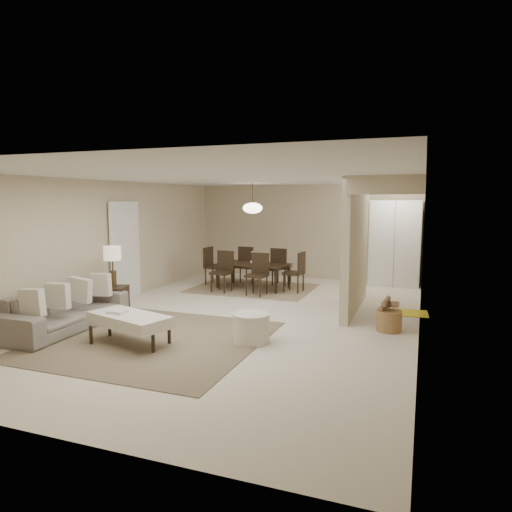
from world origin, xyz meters
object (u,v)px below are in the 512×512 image
at_px(ottoman_bench, 130,320).
at_px(side_table, 114,300).
at_px(round_pouf, 251,328).
at_px(sofa, 65,310).
at_px(dining_table, 253,276).
at_px(wicker_basket, 389,321).
at_px(pantry_cabinet, 395,243).

xyz_separation_m(ottoman_bench, side_table, (-1.42, 1.49, -0.11)).
relative_size(side_table, round_pouf, 0.90).
bearing_deg(round_pouf, sofa, -172.37).
xyz_separation_m(sofa, dining_table, (1.66, 4.30, -0.03)).
xyz_separation_m(sofa, ottoman_bench, (1.47, -0.30, 0.04)).
height_order(wicker_basket, dining_table, dining_table).
bearing_deg(sofa, round_pouf, -83.83).
height_order(sofa, side_table, sofa).
bearing_deg(sofa, wicker_basket, -72.34).
relative_size(ottoman_bench, wicker_basket, 3.46).
xyz_separation_m(side_table, round_pouf, (3.05, -0.77, -0.03)).
relative_size(ottoman_bench, round_pouf, 2.47).
relative_size(side_table, wicker_basket, 1.26).
height_order(ottoman_bench, side_table, side_table).
bearing_deg(dining_table, side_table, -111.30).
relative_size(sofa, wicker_basket, 5.62).
distance_m(wicker_basket, dining_table, 4.21).
bearing_deg(ottoman_bench, pantry_cabinet, 78.32).
distance_m(pantry_cabinet, dining_table, 3.60).
bearing_deg(pantry_cabinet, side_table, -135.35).
bearing_deg(round_pouf, wicker_basket, 34.87).
xyz_separation_m(pantry_cabinet, round_pouf, (-1.70, -5.46, -0.83)).
bearing_deg(wicker_basket, side_table, -173.73).
bearing_deg(dining_table, wicker_basket, -31.73).
bearing_deg(side_table, dining_table, 62.74).
xyz_separation_m(ottoman_bench, wicker_basket, (3.52, 2.03, -0.20)).
height_order(side_table, wicker_basket, side_table).
bearing_deg(side_table, pantry_cabinet, 44.65).
distance_m(pantry_cabinet, wicker_basket, 4.25).
xyz_separation_m(side_table, wicker_basket, (4.94, 0.54, -0.08)).
relative_size(pantry_cabinet, ottoman_bench, 1.51).
distance_m(sofa, wicker_basket, 5.28).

